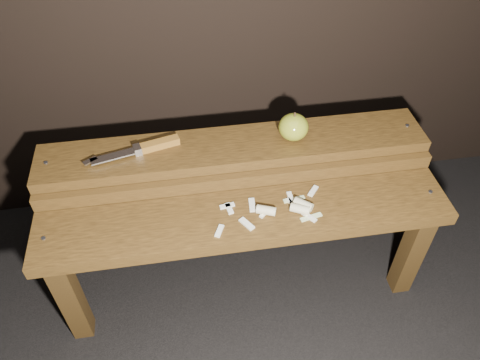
{
  "coord_description": "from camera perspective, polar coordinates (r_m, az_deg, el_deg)",
  "views": [
    {
      "loc": [
        -0.15,
        -0.92,
        1.43
      ],
      "look_at": [
        0.0,
        0.06,
        0.45
      ],
      "focal_mm": 35.0,
      "sensor_mm": 36.0,
      "label": 1
    }
  ],
  "objects": [
    {
      "name": "bench_rear_tier",
      "position": [
        1.49,
        -0.64,
        1.84
      ],
      "size": [
        1.2,
        0.21,
        0.5
      ],
      "color": "#33210C",
      "rests_on": "ground"
    },
    {
      "name": "apple",
      "position": [
        1.44,
        6.54,
        6.43
      ],
      "size": [
        0.09,
        0.09,
        0.09
      ],
      "color": "olive",
      "rests_on": "bench_rear_tier"
    },
    {
      "name": "apple_scraps",
      "position": [
        1.35,
        5.38,
        -3.45
      ],
      "size": [
        0.33,
        0.15,
        0.03
      ],
      "color": "beige",
      "rests_on": "bench_front_tier"
    },
    {
      "name": "ground",
      "position": [
        1.7,
        0.32,
        -12.23
      ],
      "size": [
        60.0,
        60.0,
        0.0
      ],
      "primitive_type": "plane",
      "color": "black"
    },
    {
      "name": "bench_front_tier",
      "position": [
        1.38,
        0.79,
        -6.34
      ],
      "size": [
        1.2,
        0.2,
        0.42
      ],
      "color": "#33210C",
      "rests_on": "ground"
    },
    {
      "name": "knife",
      "position": [
        1.43,
        -11.14,
        3.96
      ],
      "size": [
        0.29,
        0.09,
        0.03
      ],
      "color": "brown",
      "rests_on": "bench_rear_tier"
    }
  ]
}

